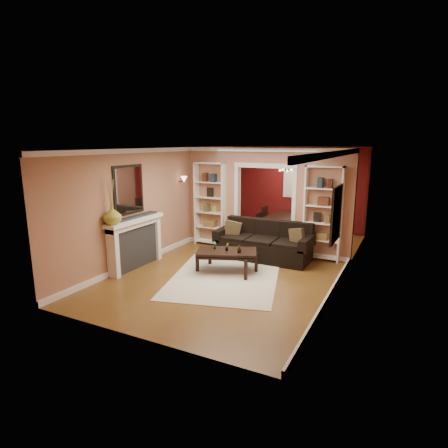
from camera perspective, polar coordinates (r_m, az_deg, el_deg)
The scene contains 30 objects.
floor at distance 9.11m, azimuth 3.39°, elevation -5.81°, with size 8.00×8.00×0.00m, color brown.
ceiling at distance 8.65m, azimuth 3.63°, elevation 11.43°, with size 8.00×8.00×0.00m, color white.
wall_back at distance 12.51m, azimuth 10.84°, elevation 5.34°, with size 8.00×8.00×0.00m, color #AA7359.
wall_front at distance 5.43m, azimuth -13.56°, elevation -3.95°, with size 8.00×8.00×0.00m, color #AA7359.
wall_left at distance 9.88m, azimuth -8.58°, elevation 3.57°, with size 8.00×8.00×0.00m, color #AA7359.
wall_right at distance 8.17m, azimuth 18.15°, elevation 1.23°, with size 8.00×8.00×0.00m, color #AA7359.
partition_wall at distance 9.88m, azimuth 6.28°, elevation 3.64°, with size 4.50×0.15×2.70m, color #AA7359.
red_back_panel at distance 12.49m, azimuth 10.80°, elevation 5.19°, with size 4.44×0.04×2.64m, color maroon.
dining_window at distance 12.43m, azimuth 10.79°, elevation 6.23°, with size 0.78×0.03×0.98m, color #8CA5CC.
area_rug at distance 8.18m, azimuth 0.25°, elevation -7.92°, with size 2.21×3.09×0.01m, color beige.
sofa at distance 9.28m, azimuth 6.04°, elevation -2.53°, with size 2.37×1.02×0.93m, color black.
pillow_left at distance 9.54m, azimuth 1.30°, elevation -0.86°, with size 0.41×0.12×0.41m, color brown.
pillow_right at distance 8.96m, azimuth 11.04°, elevation -2.04°, with size 0.38×0.11×0.38m, color brown.
coffee_table at distance 8.36m, azimuth 0.42°, elevation -5.69°, with size 1.30×0.70×0.49m, color black.
plant_left at distance 8.40m, azimuth -1.43°, elevation -3.24°, with size 0.09×0.06×0.17m, color #336626.
plant_center at distance 8.27m, azimuth 0.43°, elevation -3.50°, with size 0.10×0.08×0.17m, color #336626.
plant_right at distance 8.14m, azimuth 2.34°, elevation -3.75°, with size 0.10×0.10×0.18m, color #336626.
bookshelf_left at distance 10.40m, azimuth -2.10°, elevation 3.03°, with size 0.90×0.30×2.30m, color white.
bookshelf_right at distance 9.32m, azimuth 14.82°, elevation 1.52°, with size 0.90×0.30×2.30m, color white.
fireplace at distance 8.78m, azimuth -13.22°, elevation -2.88°, with size 0.32×1.70×1.16m, color white.
vase at distance 8.10m, azimuth -16.66°, elevation 1.31°, with size 0.38×0.38×0.40m, color #95A134.
mirror at distance 8.64m, azimuth -14.34°, elevation 5.07°, with size 0.03×0.95×1.10m, color silver.
wall_sconce at distance 10.21m, azimuth -6.41°, elevation 6.64°, with size 0.18×0.18×0.22m, color #FFE0A5.
framed_art at distance 7.17m, azimuth 16.67°, elevation 1.46°, with size 0.04×0.85×1.05m, color black.
dining_table at distance 11.58m, azimuth 9.30°, elevation -0.34°, with size 1.01×1.82×0.64m, color black.
dining_chair_nw at distance 11.46m, azimuth 6.23°, elevation -0.08°, with size 0.37×0.37×0.75m, color black.
dining_chair_ne at distance 11.11m, azimuth 11.55°, elevation -0.16°, with size 0.47×0.47×0.94m, color black.
dining_chair_sw at distance 12.00m, azimuth 7.25°, elevation 0.75°, with size 0.43×0.43×0.87m, color black.
dining_chair_se at distance 11.69m, azimuth 12.33°, elevation 0.30°, with size 0.44×0.44×0.90m, color black.
chandelier at distance 11.21m, azimuth 9.11°, elevation 8.05°, with size 0.50×0.50×0.30m, color #3C221B.
Camera 1 is at (3.42, -7.94, 2.85)m, focal length 30.00 mm.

